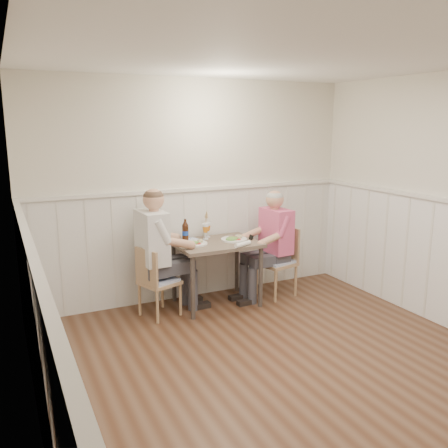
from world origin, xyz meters
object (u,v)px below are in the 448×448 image
chair_left (156,279)px  beer_bottle (185,232)px  grass_vase (205,225)px  diner_cream (157,262)px  chair_right (279,259)px  dining_table (217,250)px  man_in_pink (273,252)px

chair_left → beer_bottle: beer_bottle is taller
chair_left → grass_vase: size_ratio=2.39×
grass_vase → diner_cream: bearing=-159.7°
chair_right → grass_vase: size_ratio=2.56×
diner_cream → beer_bottle: 0.51m
chair_right → beer_bottle: 1.24m
dining_table → diner_cream: diner_cream is taller
man_in_pink → beer_bottle: man_in_pink is taller
chair_right → chair_left: 1.59m
man_in_pink → beer_bottle: 1.11m
chair_left → diner_cream: bearing=63.8°
chair_right → grass_vase: bearing=159.6°
dining_table → man_in_pink: man_in_pink is taller
chair_right → man_in_pink: bearing=-176.1°
chair_left → diner_cream: size_ratio=0.55×
dining_table → chair_left: 0.79m
dining_table → beer_bottle: 0.42m
chair_right → beer_bottle: (-1.15, 0.22, 0.41)m
chair_right → diner_cream: diner_cream is taller
chair_right → grass_vase: (-0.86, 0.32, 0.44)m
diner_cream → beer_bottle: diner_cream is taller
chair_right → beer_bottle: size_ratio=3.17×
chair_left → man_in_pink: 1.49m
dining_table → chair_left: size_ratio=1.20×
beer_bottle → grass_vase: (0.29, 0.10, 0.03)m
dining_table → chair_right: (0.83, -0.04, -0.19)m
dining_table → chair_right: chair_right is taller
man_in_pink → beer_bottle: bearing=167.9°
chair_left → diner_cream: 0.20m
beer_bottle → chair_left: bearing=-152.1°
chair_left → grass_vase: (0.73, 0.33, 0.47)m
dining_table → chair_left: bearing=-175.5°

